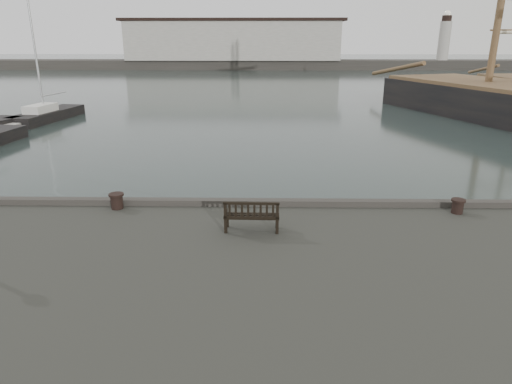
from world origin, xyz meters
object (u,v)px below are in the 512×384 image
at_px(bench, 252,221).
at_px(bollard_right, 458,206).
at_px(yacht_d, 48,118).
at_px(bollard_left, 117,201).

relative_size(bench, bollard_right, 3.44).
relative_size(bollard_right, yacht_d, 0.04).
height_order(bench, bollard_right, bench).
height_order(bench, yacht_d, yacht_d).
bearing_deg(yacht_d, bollard_right, -38.17).
bearing_deg(bench, bollard_right, 14.33).
distance_m(bench, bollard_right, 6.07).
height_order(bollard_left, bollard_right, bollard_left).
relative_size(bench, yacht_d, 0.14).
bearing_deg(yacht_d, bollard_left, -52.87).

